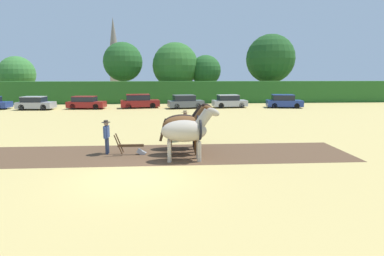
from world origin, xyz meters
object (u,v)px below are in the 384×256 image
at_px(tree_left, 123,62).
at_px(tree_center_left, 175,66).
at_px(tree_center, 206,71).
at_px(farmer_beside_team, 185,123).
at_px(church_spire, 114,53).
at_px(draft_horse_trail_left, 185,123).
at_px(tree_center_right, 270,59).
at_px(parked_car_right, 229,101).
at_px(parked_car_center_left, 86,103).
at_px(parked_car_left, 35,103).
at_px(parked_car_center_right, 185,102).
at_px(draft_horse_lead_right, 185,125).
at_px(plow, 133,148).
at_px(parked_car_far_right, 284,101).
at_px(tree_far_left, 17,74).
at_px(farmer_at_plow, 107,134).
at_px(parked_car_center, 139,101).
at_px(draft_horse_lead_left, 187,131).

bearing_deg(tree_left, tree_center_left, 5.43).
height_order(tree_center, farmer_beside_team, tree_center).
height_order(church_spire, draft_horse_trail_left, church_spire).
xyz_separation_m(tree_center_right, parked_car_right, (-8.53, -11.35, -5.54)).
xyz_separation_m(tree_center_right, parked_car_center_left, (-25.07, -11.54, -5.56)).
height_order(parked_car_left, parked_car_center_right, parked_car_center_right).
distance_m(draft_horse_lead_right, plow, 2.77).
bearing_deg(parked_car_left, parked_car_right, 5.12).
bearing_deg(tree_left, parked_car_center_right, -52.03).
bearing_deg(parked_car_center_left, draft_horse_lead_right, -59.11).
relative_size(tree_center_right, parked_car_far_right, 2.32).
distance_m(tree_left, parked_car_center_right, 14.89).
relative_size(tree_far_left, tree_left, 0.76).
relative_size(tree_far_left, draft_horse_lead_right, 2.44).
height_order(draft_horse_lead_right, parked_car_left, draft_horse_lead_right).
bearing_deg(tree_center_right, parked_car_far_right, -100.00).
bearing_deg(parked_car_left, farmer_at_plow, -55.56).
xyz_separation_m(tree_center_left, church_spire, (-14.06, 27.57, 3.74)).
bearing_deg(draft_horse_trail_left, parked_car_right, 72.93).
distance_m(parked_car_center, parked_car_right, 10.56).
height_order(tree_far_left, parked_car_center_left, tree_far_left).
bearing_deg(draft_horse_lead_right, tree_far_left, 126.23).
distance_m(tree_center_left, farmer_at_plow, 32.39).
xyz_separation_m(farmer_beside_team, parked_car_far_right, (12.48, 17.24, -0.33)).
bearing_deg(tree_left, parked_car_center_left, -103.84).
height_order(tree_center_left, farmer_at_plow, tree_center_left).
relative_size(tree_far_left, plow, 4.35).
distance_m(draft_horse_trail_left, parked_car_far_right, 22.88).
bearing_deg(farmer_at_plow, tree_far_left, 122.79).
relative_size(tree_center, draft_horse_trail_left, 2.50).
height_order(parked_car_center, parked_car_right, parked_car_center).
distance_m(farmer_at_plow, parked_car_left, 23.14).
xyz_separation_m(tree_center_left, tree_center, (4.59, -0.28, -0.73)).
relative_size(church_spire, parked_car_center, 3.66).
distance_m(draft_horse_lead_right, parked_car_center, 21.47).
bearing_deg(tree_center, tree_far_left, 179.41).
distance_m(tree_center_right, parked_car_center, 22.74).
bearing_deg(tree_center, parked_car_right, -82.08).
distance_m(draft_horse_lead_right, parked_car_left, 25.54).
relative_size(parked_car_center_left, parked_car_far_right, 0.99).
distance_m(tree_left, parked_car_center, 11.97).
height_order(draft_horse_lead_right, parked_car_right, draft_horse_lead_right).
xyz_separation_m(tree_left, parked_car_left, (-8.07, -11.31, -4.99)).
height_order(draft_horse_lead_left, parked_car_left, draft_horse_lead_left).
height_order(farmer_at_plow, parked_car_center_right, farmer_at_plow).
height_order(tree_far_left, farmer_at_plow, tree_far_left).
relative_size(draft_horse_lead_left, draft_horse_lead_right, 1.03).
xyz_separation_m(draft_horse_trail_left, parked_car_center_right, (0.94, 19.20, -0.61)).
bearing_deg(parked_car_far_right, farmer_beside_team, -116.15).
bearing_deg(parked_car_far_right, tree_left, 160.89).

